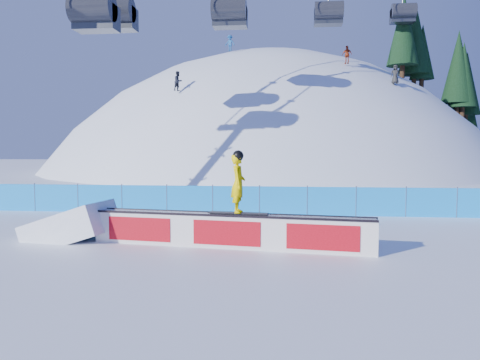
# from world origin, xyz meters

# --- Properties ---
(ground) EXTENTS (160.00, 160.00, 0.00)m
(ground) POSITION_xyz_m (0.00, 0.00, 0.00)
(ground) COLOR white
(ground) RESTS_ON ground
(snow_hill) EXTENTS (64.00, 64.00, 64.00)m
(snow_hill) POSITION_xyz_m (0.00, 42.00, -18.00)
(snow_hill) COLOR white
(snow_hill) RESTS_ON ground
(treeline) EXTENTS (20.87, 13.44, 20.49)m
(treeline) POSITION_xyz_m (22.41, 40.63, 10.04)
(treeline) COLOR #322014
(treeline) RESTS_ON ground
(safety_fence) EXTENTS (22.05, 0.05, 1.30)m
(safety_fence) POSITION_xyz_m (0.00, 4.50, 0.60)
(safety_fence) COLOR #0F8BEF
(safety_fence) RESTS_ON ground
(rail_box) EXTENTS (8.20, 1.67, 0.98)m
(rail_box) POSITION_xyz_m (0.54, -1.98, 0.48)
(rail_box) COLOR silver
(rail_box) RESTS_ON ground
(snow_ramp) EXTENTS (2.89, 2.02, 1.68)m
(snow_ramp) POSITION_xyz_m (-4.54, -1.29, 0.00)
(snow_ramp) COLOR white
(snow_ramp) RESTS_ON ground
(snowboarder) EXTENTS (1.75, 0.62, 1.80)m
(snowboarder) POSITION_xyz_m (0.81, -2.01, 1.87)
(snowboarder) COLOR black
(snowboarder) RESTS_ON rail_box
(distant_skiers) EXTENTS (19.59, 11.30, 6.95)m
(distant_skiers) POSITION_xyz_m (0.79, 29.42, 10.88)
(distant_skiers) COLOR black
(distant_skiers) RESTS_ON ground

